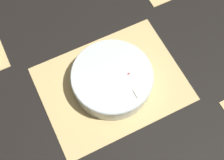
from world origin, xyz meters
The scene contains 3 objects.
ground_plane centered at (0.00, 0.00, 0.00)m, with size 6.00×6.00×0.00m, color black.
bamboo_mat_center centered at (0.00, 0.00, 0.00)m, with size 0.47×0.36×0.01m.
fruit_salad_bowl centered at (0.00, 0.00, 0.04)m, with size 0.27×0.27×0.07m.
Camera 1 is at (0.19, 0.38, 0.95)m, focal length 50.00 mm.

